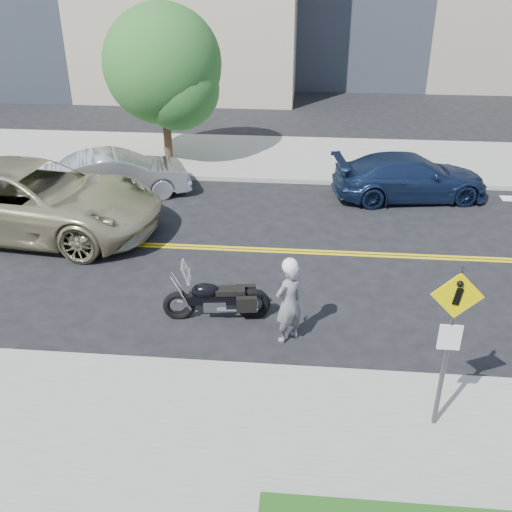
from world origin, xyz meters
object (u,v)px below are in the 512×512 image
at_px(suv, 32,199).
at_px(motorcycle, 217,290).
at_px(pedestrian_sign, 450,333).
at_px(parked_car_silver, 118,175).
at_px(motorcyclist, 289,300).
at_px(parked_car_blue, 410,177).

bearing_deg(suv, motorcycle, -118.34).
height_order(pedestrian_sign, parked_car_silver, pedestrian_sign).
xyz_separation_m(pedestrian_sign, parked_car_silver, (-8.27, 9.66, -1.23)).
bearing_deg(motorcyclist, parked_car_silver, -93.97).
distance_m(parked_car_silver, parked_car_blue, 9.23).
relative_size(motorcyclist, suv, 0.27).
relative_size(pedestrian_sign, motorcyclist, 1.59).
distance_m(suv, parked_car_blue, 11.31).
height_order(motorcyclist, suv, suv).
relative_size(motorcyclist, parked_car_silver, 0.43).
relative_size(pedestrian_sign, parked_car_blue, 0.62).
xyz_separation_m(motorcycle, parked_car_blue, (5.04, 7.37, 0.02)).
xyz_separation_m(motorcycle, suv, (-5.70, 3.82, 0.31)).
bearing_deg(pedestrian_sign, suv, 145.06).
bearing_deg(pedestrian_sign, parked_car_silver, 130.58).
xyz_separation_m(pedestrian_sign, parked_car_blue, (0.92, 10.41, -1.26)).
height_order(suv, parked_car_blue, suv).
bearing_deg(motorcycle, suv, 138.55).
xyz_separation_m(motorcyclist, parked_car_blue, (3.47, 8.05, -0.24)).
relative_size(suv, parked_car_blue, 1.47).
relative_size(pedestrian_sign, motorcycle, 1.34).
bearing_deg(parked_car_silver, suv, 128.57).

